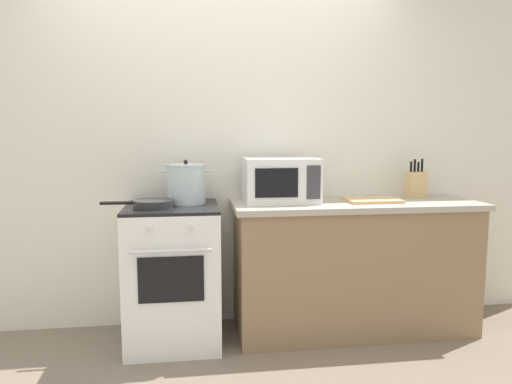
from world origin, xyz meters
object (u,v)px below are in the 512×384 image
stove (173,274)px  knife_block (416,184)px  cutting_board (372,200)px  frying_pan (152,204)px  microwave (280,180)px  stock_pot (186,184)px

stove → knife_block: size_ratio=3.23×
cutting_board → frying_pan: bearing=-177.2°
frying_pan → knife_block: bearing=6.5°
frying_pan → microwave: size_ratio=0.90×
microwave → knife_block: (1.01, 0.06, -0.05)m
stock_pot → knife_block: size_ratio=1.22×
stock_pot → knife_block: bearing=1.6°
microwave → knife_block: 1.02m
microwave → cutting_board: microwave is taller
stock_pot → frying_pan: 0.29m
stove → cutting_board: 1.44m
stock_pot → knife_block: (1.65, 0.05, -0.03)m
frying_pan → knife_block: (1.87, 0.21, 0.07)m
stock_pot → stove: bearing=-135.2°
stock_pot → cutting_board: bearing=-4.2°
stove → frying_pan: (-0.12, -0.07, 0.48)m
microwave → knife_block: size_ratio=1.76×
stove → cutting_board: cutting_board is taller
cutting_board → knife_block: 0.42m
stove → stock_pot: size_ratio=2.65×
frying_pan → cutting_board: size_ratio=1.25×
stove → microwave: (0.73, 0.08, 0.61)m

